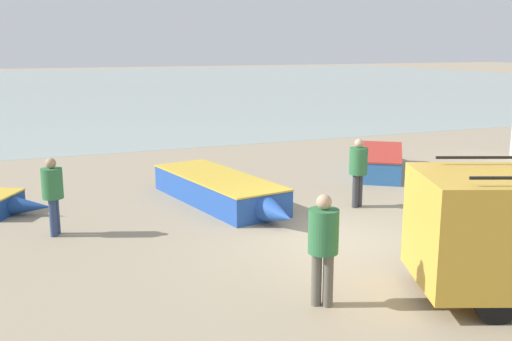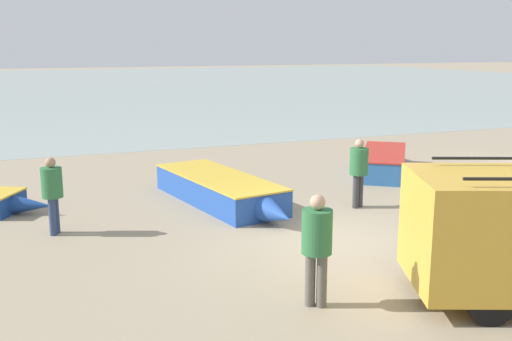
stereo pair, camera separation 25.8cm
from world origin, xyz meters
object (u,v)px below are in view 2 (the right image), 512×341
object	(u,v)px
fishing_rowboat_2	(222,190)
fisherman_1	(52,189)
fisherman_2	(359,167)
fishing_rowboat_0	(384,161)
fisherman_3	(317,240)

from	to	relation	value
fishing_rowboat_2	fisherman_1	xyz separation A→B (m)	(-4.15, -1.09, 0.66)
fishing_rowboat_2	fisherman_2	distance (m)	3.50
fisherman_1	fisherman_2	xyz separation A→B (m)	(7.18, -0.51, 0.03)
fishing_rowboat_2	fisherman_2	world-z (taller)	fisherman_2
fishing_rowboat_0	fishing_rowboat_2	xyz separation A→B (m)	(-6.08, -1.87, 0.00)
fishing_rowboat_0	fisherman_3	bearing A→B (deg)	176.83
fisherman_1	fisherman_2	bearing A→B (deg)	-159.16
fishing_rowboat_0	fisherman_2	distance (m)	4.67
fisherman_3	fishing_rowboat_0	bearing A→B (deg)	-2.97
fishing_rowboat_0	fisherman_3	size ratio (longest dim) A/B	2.48
fisherman_1	fishing_rowboat_0	bearing A→B (deg)	-138.94
fishing_rowboat_2	fishing_rowboat_0	bearing A→B (deg)	96.76
fishing_rowboat_0	fisherman_3	distance (m)	10.63
fisherman_2	fisherman_1	bearing A→B (deg)	62.11
fishing_rowboat_2	fisherman_1	bearing A→B (deg)	-85.54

